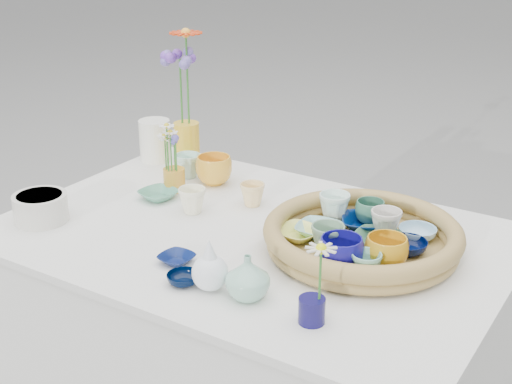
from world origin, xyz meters
The scene contains 32 objects.
wicker_tray centered at (0.28, 0.05, 0.80)m, with size 0.47×0.47×0.08m, color #9E7C46, non-canonical shape.
tray_ceramic_0 centered at (0.24, 0.14, 0.80)m, with size 0.12×0.12×0.03m, color navy.
tray_ceramic_1 centered at (0.38, 0.07, 0.80)m, with size 0.09×0.09×0.03m, color #020B33.
tray_ceramic_2 centered at (0.37, -0.03, 0.82)m, with size 0.10×0.10×0.08m, color gold.
tray_ceramic_3 centered at (0.31, 0.07, 0.80)m, with size 0.11×0.11×0.03m, color #3E7050.
tray_ceramic_4 centered at (0.23, -0.03, 0.82)m, with size 0.08×0.08×0.07m, color gray.
tray_ceramic_5 centered at (0.17, 0.05, 0.80)m, with size 0.11×0.11×0.03m, color #82BDBB.
tray_ceramic_6 centered at (0.16, 0.14, 0.82)m, with size 0.08×0.08×0.07m, color white.
tray_ceramic_7 centered at (0.31, 0.12, 0.82)m, with size 0.08×0.08×0.07m, color beige.
tray_ceramic_8 centered at (0.38, 0.16, 0.80)m, with size 0.09×0.09×0.03m, color #A0CDE8.
tray_ceramic_9 centered at (0.29, -0.09, 0.82)m, with size 0.10×0.10×0.08m, color navy.
tray_ceramic_10 centered at (0.13, 0.00, 0.80)m, with size 0.10×0.10×0.03m, color #F8F96C.
tray_ceramic_11 centered at (0.35, -0.10, 0.81)m, with size 0.07×0.07×0.06m, color #74B49D.
tray_ceramic_12 centered at (0.24, 0.18, 0.81)m, with size 0.08×0.08×0.06m, color #3A7457.
loose_ceramic_0 centered at (-0.28, 0.23, 0.81)m, with size 0.11×0.11×0.09m, color gold.
loose_ceramic_1 centered at (-0.09, 0.15, 0.80)m, with size 0.07×0.07×0.06m, color #FFDB8F.
loose_ceramic_2 centered at (-0.34, 0.05, 0.78)m, with size 0.10×0.10×0.03m, color #509778.
loose_ceramic_3 centered at (-0.20, 0.02, 0.80)m, with size 0.07×0.07×0.07m, color #FDF9D0.
loose_ceramic_4 centered at (-0.06, -0.23, 0.77)m, with size 0.08×0.08×0.02m, color #08174C.
loose_ceramic_5 centered at (-0.38, 0.23, 0.80)m, with size 0.08×0.08×0.07m, color silver.
loose_ceramic_6 centered at (0.01, -0.30, 0.78)m, with size 0.07×0.07×0.02m, color black.
fluted_bowl centered at (-0.51, -0.23, 0.80)m, with size 0.14×0.14×0.07m, color silver, non-canonical shape.
bud_vase_paleblue centered at (0.08, -0.29, 0.83)m, with size 0.08×0.08×0.12m, color white, non-canonical shape.
bud_vase_seafoam centered at (0.16, -0.27, 0.81)m, with size 0.09×0.09×0.10m, color #8FC6AE.
bud_vase_cobalt centered at (0.32, -0.28, 0.79)m, with size 0.05×0.05×0.05m, color #100C44.
single_daisy centered at (0.34, -0.28, 0.87)m, with size 0.07×0.07×0.13m, color beige, non-canonical shape.
tall_vase_yellow centered at (-0.42, 0.29, 0.84)m, with size 0.08×0.08×0.15m, color yellow.
gerbera centered at (-0.41, 0.29, 1.05)m, with size 0.11×0.11×0.29m, color red, non-canonical shape.
hydrangea centered at (-0.43, 0.28, 1.01)m, with size 0.08×0.08×0.28m, color purple, non-canonical shape.
white_pitcher centered at (-0.56, 0.30, 0.83)m, with size 0.14×0.10×0.13m, color white, non-canonical shape.
daisy_cup centered at (-0.34, 0.12, 0.80)m, with size 0.06×0.06×0.07m, color gold.
daisy_posy centered at (-0.34, 0.11, 0.90)m, with size 0.08×0.08×0.13m, color white, non-canonical shape.
Camera 1 is at (0.88, -1.37, 1.54)m, focal length 50.00 mm.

